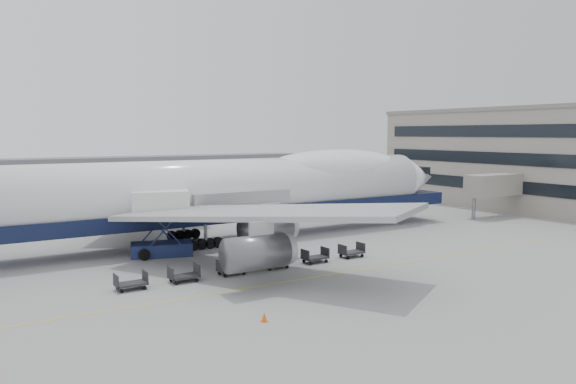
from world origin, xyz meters
TOP-DOWN VIEW (x-y plane):
  - ground at (0.00, 0.00)m, footprint 260.00×260.00m
  - apron_line at (0.00, -6.00)m, footprint 60.00×0.15m
  - hangar at (-10.00, 70.00)m, footprint 110.00×8.00m
  - airliner at (0.64, 12.00)m, footprint 67.00×55.30m
  - catering_truck at (-7.80, 8.52)m, footprint 6.26×5.07m
  - traffic_cone at (-8.83, -13.25)m, footprint 0.40×0.40m
  - dolly_0 at (-13.76, -1.71)m, footprint 2.30×1.35m
  - dolly_1 at (-9.57, -1.71)m, footprint 2.30×1.35m
  - dolly_2 at (-5.37, -1.71)m, footprint 2.30×1.35m
  - dolly_3 at (-1.17, -1.71)m, footprint 2.30×1.35m
  - dolly_4 at (3.02, -1.71)m, footprint 2.30×1.35m
  - dolly_5 at (7.22, -1.71)m, footprint 2.30×1.35m

SIDE VIEW (x-z plane):
  - ground at x=0.00m, z-range 0.00..0.00m
  - apron_line at x=0.00m, z-range 0.00..0.01m
  - traffic_cone at x=-8.83m, z-range -0.02..0.58m
  - dolly_0 at x=-13.76m, z-range -0.12..1.18m
  - dolly_1 at x=-9.57m, z-range -0.12..1.18m
  - dolly_2 at x=-5.37m, z-range -0.12..1.18m
  - dolly_3 at x=-1.17m, z-range -0.12..1.18m
  - dolly_4 at x=3.02m, z-range -0.12..1.18m
  - dolly_5 at x=7.22m, z-range -0.12..1.18m
  - catering_truck at x=-7.80m, z-range 0.34..6.60m
  - hangar at x=-10.00m, z-range 0.00..7.00m
  - airliner at x=0.64m, z-range -4.37..15.61m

